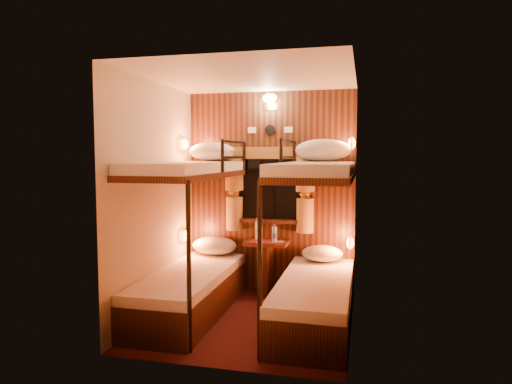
% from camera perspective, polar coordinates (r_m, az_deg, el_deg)
% --- Properties ---
extents(floor, '(2.10, 2.10, 0.00)m').
position_cam_1_polar(floor, '(4.74, -0.88, -15.79)').
color(floor, '#35110E').
rests_on(floor, ground).
extents(ceiling, '(2.10, 2.10, 0.00)m').
position_cam_1_polar(ceiling, '(4.50, -0.92, 14.19)').
color(ceiling, silver).
rests_on(ceiling, wall_back).
extents(wall_back, '(2.40, 0.00, 2.40)m').
position_cam_1_polar(wall_back, '(5.48, 1.82, -0.11)').
color(wall_back, '#C6B293').
rests_on(wall_back, floor).
extents(wall_front, '(2.40, 0.00, 2.40)m').
position_cam_1_polar(wall_front, '(3.46, -5.22, -2.89)').
color(wall_front, '#C6B293').
rests_on(wall_front, floor).
extents(wall_left, '(0.00, 2.40, 2.40)m').
position_cam_1_polar(wall_left, '(4.81, -12.53, -0.88)').
color(wall_left, '#C6B293').
rests_on(wall_left, floor).
extents(wall_right, '(0.00, 2.40, 2.40)m').
position_cam_1_polar(wall_right, '(4.32, 12.05, -1.47)').
color(wall_right, '#C6B293').
rests_on(wall_right, floor).
extents(back_panel, '(2.00, 0.03, 2.40)m').
position_cam_1_polar(back_panel, '(5.47, 1.79, -0.12)').
color(back_panel, black).
rests_on(back_panel, floor).
extents(bunk_left, '(0.72, 1.90, 1.82)m').
position_cam_1_polar(bunk_left, '(4.83, -8.23, -8.51)').
color(bunk_left, black).
rests_on(bunk_left, floor).
extents(bunk_right, '(0.72, 1.90, 1.82)m').
position_cam_1_polar(bunk_right, '(4.53, 7.41, -9.39)').
color(bunk_right, black).
rests_on(bunk_right, floor).
extents(window, '(1.00, 0.12, 0.79)m').
position_cam_1_polar(window, '(5.44, 1.72, -0.35)').
color(window, black).
rests_on(window, back_panel).
extents(curtains, '(1.10, 0.22, 1.00)m').
position_cam_1_polar(curtains, '(5.40, 1.65, 0.50)').
color(curtains, brown).
rests_on(curtains, back_panel).
extents(back_fixtures, '(0.54, 0.09, 0.48)m').
position_cam_1_polar(back_fixtures, '(5.45, 1.74, 10.88)').
color(back_fixtures, black).
rests_on(back_fixtures, back_panel).
extents(reading_lamps, '(2.00, 0.20, 1.25)m').
position_cam_1_polar(reading_lamps, '(5.14, 1.03, 0.02)').
color(reading_lamps, orange).
rests_on(reading_lamps, wall_left).
extents(table, '(0.50, 0.34, 0.66)m').
position_cam_1_polar(table, '(5.41, 1.37, -8.60)').
color(table, '#5A1414').
rests_on(table, floor).
extents(bottle_left, '(0.07, 0.07, 0.26)m').
position_cam_1_polar(bottle_left, '(5.42, 0.27, -4.84)').
color(bottle_left, '#99BFE5').
rests_on(bottle_left, table).
extents(bottle_right, '(0.06, 0.06, 0.21)m').
position_cam_1_polar(bottle_right, '(5.26, 2.33, -5.35)').
color(bottle_right, '#99BFE5').
rests_on(bottle_right, table).
extents(sachet_a, '(0.11, 0.09, 0.01)m').
position_cam_1_polar(sachet_a, '(5.33, 2.98, -6.19)').
color(sachet_a, silver).
rests_on(sachet_a, table).
extents(sachet_b, '(0.07, 0.05, 0.00)m').
position_cam_1_polar(sachet_b, '(5.33, 2.28, -6.18)').
color(sachet_b, silver).
rests_on(sachet_b, table).
extents(pillow_lower_left, '(0.55, 0.39, 0.21)m').
position_cam_1_polar(pillow_lower_left, '(5.56, -5.21, -6.67)').
color(pillow_lower_left, silver).
rests_on(pillow_lower_left, bunk_left).
extents(pillow_lower_right, '(0.46, 0.33, 0.18)m').
position_cam_1_polar(pillow_lower_right, '(5.24, 8.29, -7.60)').
color(pillow_lower_right, silver).
rests_on(pillow_lower_right, bunk_right).
extents(pillow_upper_left, '(0.55, 0.39, 0.22)m').
position_cam_1_polar(pillow_upper_left, '(5.39, -5.52, 5.06)').
color(pillow_upper_left, silver).
rests_on(pillow_upper_left, bunk_left).
extents(pillow_upper_right, '(0.61, 0.44, 0.24)m').
position_cam_1_polar(pillow_upper_right, '(5.06, 8.38, 5.22)').
color(pillow_upper_right, silver).
rests_on(pillow_upper_right, bunk_right).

